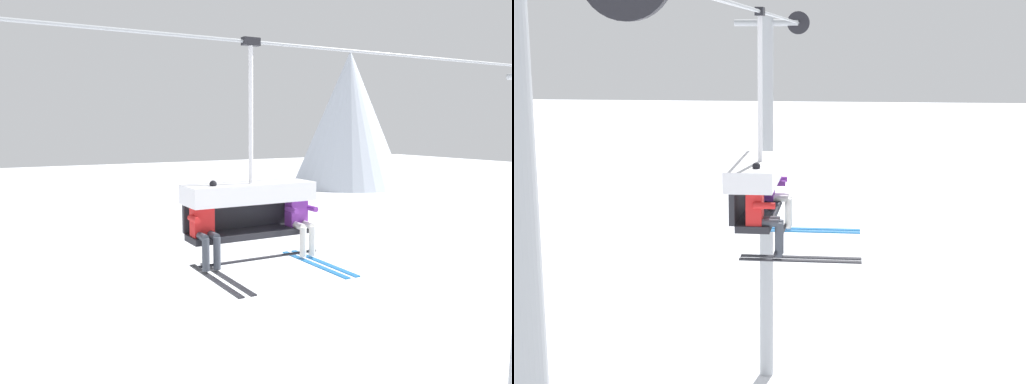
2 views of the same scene
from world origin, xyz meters
TOP-DOWN VIEW (x-y plane):
  - mountain_peak_central at (37.99, 45.49)m, footprint 14.92×14.92m
  - lift_cable at (-0.48, -0.80)m, footprint 17.17×0.05m
  - chairlift_chair at (-1.27, -0.73)m, footprint 2.10×0.74m
  - skier_red at (-2.11, -0.94)m, footprint 0.48×1.70m
  - skier_purple at (-0.43, -0.95)m, footprint 0.46×1.70m

SIDE VIEW (x-z plane):
  - skier_purple at x=-0.43m, z-range 5.94..7.17m
  - skier_red at x=-2.11m, z-range 5.91..7.25m
  - chairlift_chair at x=-1.27m, z-range 5.19..8.56m
  - mountain_peak_central at x=37.99m, z-range 0.00..17.87m
  - lift_cable at x=-0.48m, z-range 9.28..9.33m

